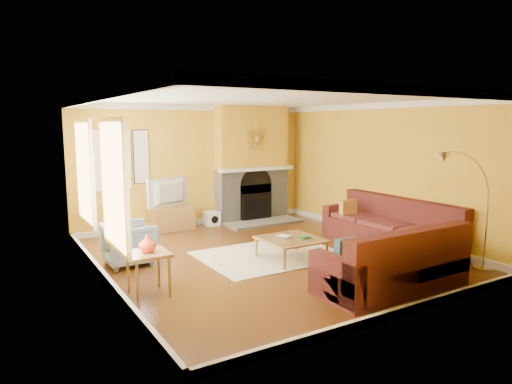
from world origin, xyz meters
TOP-DOWN VIEW (x-y plane):
  - floor at (0.00, 0.00)m, footprint 5.50×6.00m
  - ceiling at (0.00, 0.00)m, footprint 5.50×6.00m
  - wall_back at (0.00, 3.01)m, footprint 5.50×0.02m
  - wall_front at (0.00, -3.01)m, footprint 5.50×0.02m
  - wall_left at (-2.76, 0.00)m, footprint 0.02×6.00m
  - wall_right at (2.76, 0.00)m, footprint 0.02×6.00m
  - baseboard at (0.00, 0.00)m, footprint 5.50×6.00m
  - crown_molding at (0.00, 0.00)m, footprint 5.50×6.00m
  - window_left_near at (-2.72, 1.30)m, footprint 0.06×1.22m
  - window_left_far at (-2.72, -0.60)m, footprint 0.06×1.22m
  - window_back at (-1.90, 2.96)m, footprint 0.82×0.06m
  - wall_art at (-1.25, 2.97)m, footprint 0.34×0.04m
  - fireplace at (1.35, 2.80)m, footprint 1.80×0.40m
  - mantel at (1.35, 2.56)m, footprint 1.92×0.22m
  - hearth at (1.35, 2.25)m, footprint 1.80×0.70m
  - sunburst at (1.35, 2.57)m, footprint 0.70×0.04m
  - rug at (0.08, -0.00)m, footprint 2.40×1.80m
  - sectional_sofa at (1.14, -0.97)m, footprint 3.23×3.46m
  - coffee_table at (0.24, -0.39)m, footprint 0.95×0.95m
  - media_console at (-0.69, 2.75)m, footprint 0.93×0.42m
  - tv at (-0.69, 2.75)m, footprint 1.07×0.50m
  - subwoofer at (0.25, 2.73)m, footprint 0.32×0.32m
  - armchair at (-2.17, 0.75)m, footprint 0.77×0.74m
  - side_table at (-2.33, -0.73)m, footprint 0.53×0.53m
  - vase at (-2.33, -0.73)m, footprint 0.23×0.23m
  - book at (0.10, -0.29)m, footprint 0.23×0.27m
  - arc_lamp at (1.99, -2.42)m, footprint 1.22×0.36m

SIDE VIEW (x-z plane):
  - floor at x=0.00m, z-range -0.02..0.00m
  - rug at x=0.08m, z-range 0.00..0.02m
  - hearth at x=1.35m, z-range 0.00..0.06m
  - baseboard at x=0.00m, z-range 0.00..0.12m
  - subwoofer at x=0.25m, z-range 0.00..0.32m
  - coffee_table at x=0.24m, z-range 0.00..0.38m
  - media_console at x=-0.69m, z-range 0.00..0.51m
  - side_table at x=-2.33m, z-range 0.00..0.59m
  - armchair at x=-2.17m, z-range 0.00..0.70m
  - book at x=0.10m, z-range 0.38..0.40m
  - sectional_sofa at x=1.14m, z-range 0.00..0.90m
  - vase at x=-2.33m, z-range 0.59..0.83m
  - tv at x=-0.69m, z-range 0.51..1.14m
  - arc_lamp at x=1.99m, z-range 0.00..1.89m
  - mantel at x=1.35m, z-range 1.21..1.29m
  - wall_back at x=0.00m, z-range 0.00..2.70m
  - wall_front at x=0.00m, z-range 0.00..2.70m
  - wall_left at x=-2.76m, z-range 0.00..2.70m
  - wall_right at x=2.76m, z-range 0.00..2.70m
  - fireplace at x=1.35m, z-range 0.00..2.70m
  - window_left_near at x=-2.72m, z-range 0.64..2.36m
  - window_left_far at x=-2.72m, z-range 0.64..2.36m
  - window_back at x=-1.90m, z-range 0.94..2.16m
  - wall_art at x=-1.25m, z-range 1.03..2.17m
  - sunburst at x=1.35m, z-range 1.60..2.30m
  - crown_molding at x=0.00m, z-range 2.58..2.70m
  - ceiling at x=0.00m, z-range 2.70..2.72m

